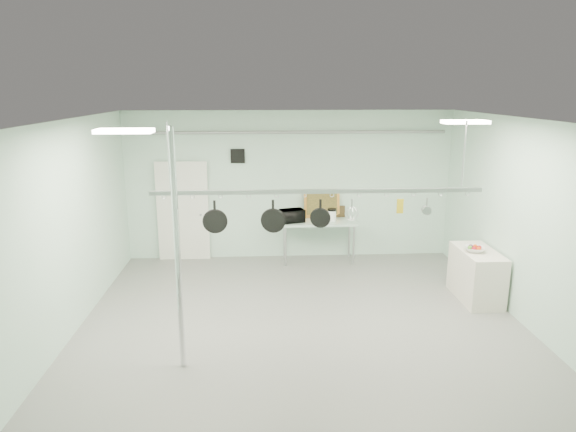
{
  "coord_description": "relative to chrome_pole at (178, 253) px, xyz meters",
  "views": [
    {
      "loc": [
        -0.63,
        -6.91,
        3.64
      ],
      "look_at": [
        -0.2,
        1.0,
        1.67
      ],
      "focal_mm": 32.0,
      "sensor_mm": 36.0,
      "label": 1
    }
  ],
  "objects": [
    {
      "name": "floor",
      "position": [
        1.7,
        0.6,
        -1.6
      ],
      "size": [
        8.0,
        8.0,
        0.0
      ],
      "primitive_type": "plane",
      "color": "gray",
      "rests_on": "ground"
    },
    {
      "name": "ceiling",
      "position": [
        1.7,
        0.6,
        1.59
      ],
      "size": [
        7.0,
        8.0,
        0.02
      ],
      "primitive_type": "cube",
      "color": "silver",
      "rests_on": "back_wall"
    },
    {
      "name": "back_wall",
      "position": [
        1.7,
        4.59,
        0.0
      ],
      "size": [
        7.0,
        0.02,
        3.2
      ],
      "primitive_type": "cube",
      "color": "#B0D3BF",
      "rests_on": "floor"
    },
    {
      "name": "right_wall",
      "position": [
        5.19,
        0.6,
        0.0
      ],
      "size": [
        0.02,
        8.0,
        3.2
      ],
      "primitive_type": "cube",
      "color": "#B0D3BF",
      "rests_on": "floor"
    },
    {
      "name": "door",
      "position": [
        -0.6,
        4.54,
        -0.55
      ],
      "size": [
        1.1,
        0.1,
        2.2
      ],
      "primitive_type": "cube",
      "color": "silver",
      "rests_on": "floor"
    },
    {
      "name": "wall_vent",
      "position": [
        0.6,
        4.57,
        0.65
      ],
      "size": [
        0.3,
        0.04,
        0.3
      ],
      "primitive_type": "cube",
      "color": "black",
      "rests_on": "back_wall"
    },
    {
      "name": "conduit_pipe",
      "position": [
        1.7,
        4.5,
        1.15
      ],
      "size": [
        6.6,
        0.07,
        0.07
      ],
      "primitive_type": "cylinder",
      "rotation": [
        0.0,
        1.57,
        0.0
      ],
      "color": "gray",
      "rests_on": "back_wall"
    },
    {
      "name": "chrome_pole",
      "position": [
        0.0,
        0.0,
        0.0
      ],
      "size": [
        0.08,
        0.08,
        3.2
      ],
      "primitive_type": "cylinder",
      "color": "silver",
      "rests_on": "floor"
    },
    {
      "name": "prep_table",
      "position": [
        2.3,
        4.2,
        -0.77
      ],
      "size": [
        1.6,
        0.7,
        0.91
      ],
      "color": "#A1BEAF",
      "rests_on": "floor"
    },
    {
      "name": "side_cabinet",
      "position": [
        4.85,
        2.0,
        -1.15
      ],
      "size": [
        0.6,
        1.2,
        0.9
      ],
      "primitive_type": "cube",
      "color": "silver",
      "rests_on": "floor"
    },
    {
      "name": "pot_rack",
      "position": [
        1.9,
        0.9,
        0.63
      ],
      "size": [
        4.8,
        0.06,
        1.0
      ],
      "color": "#B7B7BC",
      "rests_on": "ceiling"
    },
    {
      "name": "light_panel_left",
      "position": [
        -0.5,
        -0.2,
        1.56
      ],
      "size": [
        0.65,
        0.3,
        0.05
      ],
      "primitive_type": "cube",
      "color": "white",
      "rests_on": "ceiling"
    },
    {
      "name": "light_panel_right",
      "position": [
        4.1,
        1.2,
        1.56
      ],
      "size": [
        0.65,
        0.3,
        0.05
      ],
      "primitive_type": "cube",
      "color": "white",
      "rests_on": "ceiling"
    },
    {
      "name": "microwave",
      "position": [
        1.73,
        4.12,
        -0.56
      ],
      "size": [
        0.56,
        0.45,
        0.27
      ],
      "primitive_type": "imported",
      "rotation": [
        0.0,
        0.0,
        3.43
      ],
      "color": "black",
      "rests_on": "prep_table"
    },
    {
      "name": "coffee_canister",
      "position": [
        2.58,
        4.19,
        -0.58
      ],
      "size": [
        0.23,
        0.23,
        0.22
      ],
      "primitive_type": "cylinder",
      "rotation": [
        0.0,
        0.0,
        -0.42
      ],
      "color": "white",
      "rests_on": "prep_table"
    },
    {
      "name": "painting_large",
      "position": [
        2.4,
        4.5,
        -0.41
      ],
      "size": [
        0.79,
        0.19,
        0.58
      ],
      "primitive_type": "cube",
      "rotation": [
        -0.14,
        0.0,
        0.07
      ],
      "color": "orange",
      "rests_on": "prep_table"
    },
    {
      "name": "painting_small",
      "position": [
        2.76,
        4.5,
        -0.57
      ],
      "size": [
        0.3,
        0.1,
        0.25
      ],
      "primitive_type": "cube",
      "rotation": [
        -0.17,
        0.0,
        0.06
      ],
      "color": "#392913",
      "rests_on": "prep_table"
    },
    {
      "name": "fruit_bowl",
      "position": [
        4.75,
        1.95,
        -0.66
      ],
      "size": [
        0.44,
        0.44,
        0.09
      ],
      "primitive_type": "imported",
      "rotation": [
        0.0,
        0.0,
        -0.28
      ],
      "color": "silver",
      "rests_on": "side_cabinet"
    },
    {
      "name": "skillet_left",
      "position": [
        0.41,
        0.9,
        0.25
      ],
      "size": [
        0.36,
        0.07,
        0.48
      ],
      "primitive_type": null,
      "rotation": [
        0.0,
        0.0,
        0.02
      ],
      "color": "black",
      "rests_on": "pot_rack"
    },
    {
      "name": "skillet_mid",
      "position": [
        1.25,
        0.9,
        0.24
      ],
      "size": [
        0.36,
        0.13,
        0.49
      ],
      "primitive_type": null,
      "rotation": [
        0.0,
        0.0,
        -0.19
      ],
      "color": "black",
      "rests_on": "pot_rack"
    },
    {
      "name": "skillet_right",
      "position": [
        1.94,
        0.9,
        0.28
      ],
      "size": [
        0.3,
        0.13,
        0.4
      ],
      "primitive_type": null,
      "rotation": [
        0.0,
        0.0,
        -0.23
      ],
      "color": "black",
      "rests_on": "pot_rack"
    },
    {
      "name": "whisk",
      "position": [
        2.4,
        0.9,
        0.32
      ],
      "size": [
        0.24,
        0.24,
        0.33
      ],
      "primitive_type": null,
      "rotation": [
        0.0,
        0.0,
        -0.24
      ],
      "color": "#B3B4B8",
      "rests_on": "pot_rack"
    },
    {
      "name": "grater",
      "position": [
        3.11,
        0.9,
        0.37
      ],
      "size": [
        0.1,
        0.06,
        0.23
      ],
      "primitive_type": null,
      "rotation": [
        0.0,
        0.0,
        0.4
      ],
      "color": "gold",
      "rests_on": "pot_rack"
    },
    {
      "name": "saucepan",
      "position": [
        3.51,
        0.9,
        0.36
      ],
      "size": [
        0.15,
        0.13,
        0.24
      ],
      "primitive_type": null,
      "rotation": [
        0.0,
        0.0,
        0.36
      ],
      "color": "#B3B1B6",
      "rests_on": "pot_rack"
    },
    {
      "name": "fruit_cluster",
      "position": [
        4.75,
        1.95,
        -0.62
      ],
      "size": [
        0.24,
        0.24,
        0.09
      ],
      "primitive_type": null,
      "color": "#A70F20",
      "rests_on": "fruit_bowl"
    }
  ]
}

